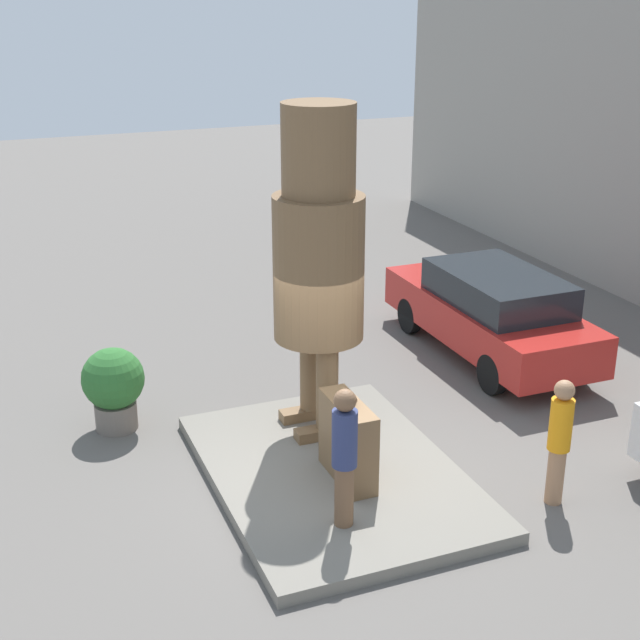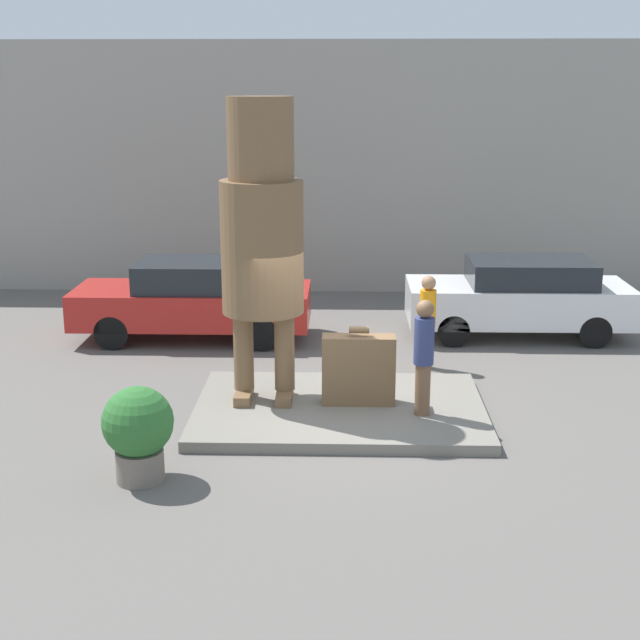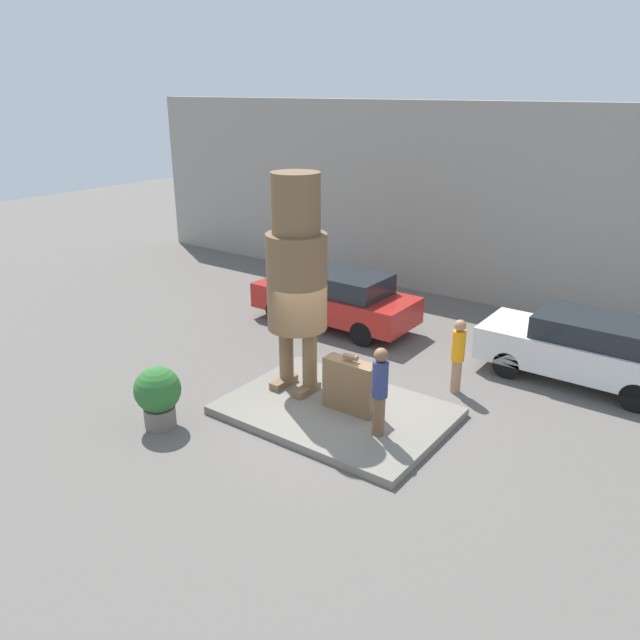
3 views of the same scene
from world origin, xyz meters
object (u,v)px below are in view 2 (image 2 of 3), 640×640
(parked_car_white, at_px, (520,296))
(statue_figure, at_px, (262,228))
(planter_pot, at_px, (138,429))
(worker_hivis, at_px, (428,318))
(tourist, at_px, (424,353))
(giant_suitcase, at_px, (359,369))
(parked_car_red, at_px, (195,298))

(parked_car_white, bearing_deg, statue_figure, 42.04)
(planter_pot, bearing_deg, statue_figure, 62.90)
(parked_car_white, relative_size, worker_hivis, 2.59)
(parked_car_white, relative_size, planter_pot, 3.48)
(tourist, bearing_deg, parked_car_white, 64.47)
(giant_suitcase, relative_size, worker_hivis, 0.73)
(statue_figure, relative_size, parked_car_red, 0.99)
(parked_car_white, bearing_deg, worker_hivis, 46.60)
(statue_figure, xyz_separation_m, giant_suitcase, (1.46, -0.18, -2.14))
(tourist, xyz_separation_m, planter_pot, (-3.75, -2.02, -0.43))
(giant_suitcase, bearing_deg, parked_car_red, 127.81)
(worker_hivis, bearing_deg, statue_figure, -141.92)
(statue_figure, bearing_deg, parked_car_red, 113.64)
(tourist, relative_size, worker_hivis, 1.04)
(giant_suitcase, xyz_separation_m, worker_hivis, (1.24, 2.30, 0.21))
(parked_car_red, xyz_separation_m, parked_car_white, (6.44, 0.38, -0.01))
(giant_suitcase, height_order, tourist, tourist)
(statue_figure, distance_m, worker_hivis, 3.93)
(planter_pot, bearing_deg, parked_car_white, 48.65)
(worker_hivis, bearing_deg, parked_car_white, 46.60)
(tourist, distance_m, parked_car_red, 6.12)
(planter_pot, bearing_deg, giant_suitcase, 41.34)
(statue_figure, height_order, planter_pot, statue_figure)
(parked_car_red, distance_m, worker_hivis, 4.75)
(statue_figure, bearing_deg, worker_hivis, 38.08)
(tourist, height_order, parked_car_red, tourist)
(statue_figure, distance_m, tourist, 3.02)
(giant_suitcase, distance_m, parked_car_white, 5.53)
(tourist, relative_size, parked_car_red, 0.38)
(tourist, distance_m, worker_hivis, 2.77)
(statue_figure, xyz_separation_m, parked_car_red, (-1.70, 3.89, -2.01))
(giant_suitcase, xyz_separation_m, tourist, (0.94, -0.46, 0.41))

